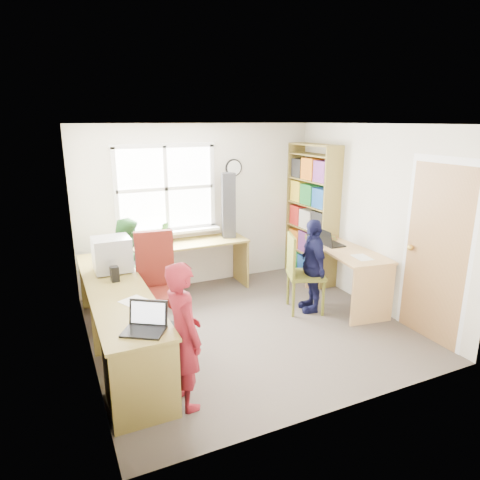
{
  "coord_description": "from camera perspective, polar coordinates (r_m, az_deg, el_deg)",
  "views": [
    {
      "loc": [
        -2.06,
        -4.25,
        2.44
      ],
      "look_at": [
        0.0,
        0.25,
        1.05
      ],
      "focal_mm": 32.0,
      "sensor_mm": 36.0,
      "label": 1
    }
  ],
  "objects": [
    {
      "name": "swivel_chair",
      "position": [
        5.09,
        -10.93,
        -6.76
      ],
      "size": [
        0.62,
        0.62,
        1.21
      ],
      "rotation": [
        0.0,
        0.0,
        -0.12
      ],
      "color": "black",
      "rests_on": "ground"
    },
    {
      "name": "bookshelf",
      "position": [
        6.74,
        9.5,
        3.15
      ],
      "size": [
        0.3,
        1.02,
        2.1
      ],
      "color": "olive",
      "rests_on": "ground"
    },
    {
      "name": "person_red",
      "position": [
        3.78,
        -7.56,
        -12.52
      ],
      "size": [
        0.38,
        0.52,
        1.33
      ],
      "primitive_type": "imported",
      "rotation": [
        0.0,
        0.0,
        1.71
      ],
      "color": "maroon",
      "rests_on": "ground"
    },
    {
      "name": "person_green",
      "position": [
        5.63,
        -14.36,
        -3.49
      ],
      "size": [
        0.72,
        0.77,
        1.27
      ],
      "primitive_type": "imported",
      "rotation": [
        0.0,
        0.0,
        1.08
      ],
      "color": "#2C6F2C",
      "rests_on": "ground"
    },
    {
      "name": "paper_b",
      "position": [
        5.61,
        15.96,
        -2.24
      ],
      "size": [
        0.23,
        0.3,
        0.0
      ],
      "rotation": [
        0.0,
        0.0,
        -0.14
      ],
      "color": "white",
      "rests_on": "right_desk"
    },
    {
      "name": "wooden_chair",
      "position": [
        5.62,
        8.01,
        -4.0
      ],
      "size": [
        0.58,
        0.58,
        1.04
      ],
      "rotation": [
        0.0,
        0.0,
        -0.36
      ],
      "color": "brown",
      "rests_on": "ground"
    },
    {
      "name": "crt_monitor",
      "position": [
        5.12,
        -16.69,
        -1.86
      ],
      "size": [
        0.42,
        0.37,
        0.41
      ],
      "rotation": [
        0.0,
        0.0,
        0.01
      ],
      "color": "#A1A1A5",
      "rests_on": "l_desk"
    },
    {
      "name": "potted_plant",
      "position": [
        6.13,
        -10.2,
        0.96
      ],
      "size": [
        0.18,
        0.15,
        0.32
      ],
      "primitive_type": "imported",
      "rotation": [
        0.0,
        0.0,
        -0.06
      ],
      "color": "#367A30",
      "rests_on": "l_desk"
    },
    {
      "name": "speaker_b",
      "position": [
        5.43,
        -17.06,
        -2.12
      ],
      "size": [
        0.12,
        0.12,
        0.19
      ],
      "rotation": [
        0.0,
        0.0,
        0.28
      ],
      "color": "black",
      "rests_on": "l_desk"
    },
    {
      "name": "right_desk",
      "position": [
        5.96,
        14.05,
        -3.19
      ],
      "size": [
        0.8,
        1.41,
        0.77
      ],
      "rotation": [
        0.0,
        0.0,
        -0.15
      ],
      "color": "#E1B170",
      "rests_on": "ground"
    },
    {
      "name": "paper_a",
      "position": [
        4.26,
        -13.52,
        -8.1
      ],
      "size": [
        0.35,
        0.39,
        0.0
      ],
      "rotation": [
        0.0,
        0.0,
        0.46
      ],
      "color": "white",
      "rests_on": "l_desk"
    },
    {
      "name": "game_box",
      "position": [
        6.3,
        10.77,
        0.35
      ],
      "size": [
        0.38,
        0.38,
        0.07
      ],
      "rotation": [
        0.0,
        0.0,
        0.16
      ],
      "color": "red",
      "rests_on": "right_desk"
    },
    {
      "name": "room",
      "position": [
        4.97,
        0.85,
        1.44
      ],
      "size": [
        3.64,
        3.44,
        2.44
      ],
      "color": "#484038",
      "rests_on": "ground"
    },
    {
      "name": "laptop_left",
      "position": [
        3.72,
        -12.46,
        -10.83
      ],
      "size": [
        0.43,
        0.41,
        0.23
      ],
      "rotation": [
        0.0,
        0.0,
        -0.57
      ],
      "color": "black",
      "rests_on": "l_desk"
    },
    {
      "name": "person_navy",
      "position": [
        5.65,
        9.62,
        -3.37
      ],
      "size": [
        0.47,
        0.78,
        1.24
      ],
      "primitive_type": "imported",
      "rotation": [
        0.0,
        0.0,
        -1.83
      ],
      "color": "#121339",
      "rests_on": "ground"
    },
    {
      "name": "l_desk",
      "position": [
        4.5,
        -12.63,
        -10.91
      ],
      "size": [
        2.38,
        2.95,
        0.75
      ],
      "color": "olive",
      "rests_on": "ground"
    },
    {
      "name": "speaker_a",
      "position": [
        4.83,
        -16.37,
        -4.37
      ],
      "size": [
        0.09,
        0.09,
        0.17
      ],
      "rotation": [
        0.0,
        0.0,
        0.07
      ],
      "color": "black",
      "rests_on": "l_desk"
    },
    {
      "name": "cd_tower",
      "position": [
        6.3,
        -1.55,
        4.62
      ],
      "size": [
        0.23,
        0.21,
        0.96
      ],
      "rotation": [
        0.0,
        0.0,
        -0.25
      ],
      "color": "black",
      "rests_on": "l_desk"
    },
    {
      "name": "laptop_right",
      "position": [
        6.03,
        11.8,
        -0.2
      ],
      "size": [
        0.28,
        0.34,
        0.23
      ],
      "rotation": [
        0.0,
        0.0,
        1.54
      ],
      "color": "black",
      "rests_on": "right_desk"
    }
  ]
}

